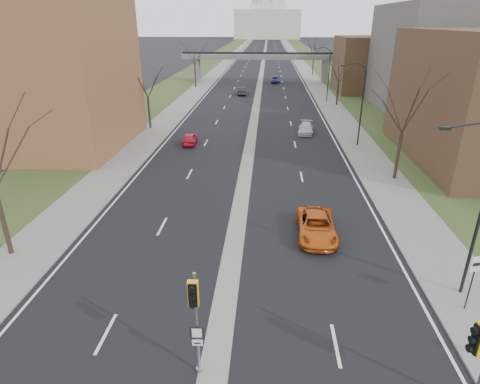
# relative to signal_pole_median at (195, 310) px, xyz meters

# --- Properties ---
(ground) EXTENTS (700.00, 700.00, 0.00)m
(ground) POSITION_rel_signal_pole_median_xyz_m (0.55, -0.00, -3.21)
(ground) COLOR black
(ground) RESTS_ON ground
(road_surface) EXTENTS (20.00, 600.00, 0.01)m
(road_surface) POSITION_rel_signal_pole_median_xyz_m (0.55, 150.00, -3.21)
(road_surface) COLOR black
(road_surface) RESTS_ON ground
(median_strip) EXTENTS (1.20, 600.00, 0.02)m
(median_strip) POSITION_rel_signal_pole_median_xyz_m (0.55, 150.00, -3.21)
(median_strip) COLOR gray
(median_strip) RESTS_ON ground
(sidewalk_right) EXTENTS (4.00, 600.00, 0.12)m
(sidewalk_right) POSITION_rel_signal_pole_median_xyz_m (12.55, 150.00, -3.15)
(sidewalk_right) COLOR gray
(sidewalk_right) RESTS_ON ground
(sidewalk_left) EXTENTS (4.00, 600.00, 0.12)m
(sidewalk_left) POSITION_rel_signal_pole_median_xyz_m (-11.45, 150.00, -3.15)
(sidewalk_left) COLOR gray
(sidewalk_left) RESTS_ON ground
(grass_verge_right) EXTENTS (8.00, 600.00, 0.10)m
(grass_verge_right) POSITION_rel_signal_pole_median_xyz_m (18.55, 150.00, -3.16)
(grass_verge_right) COLOR #263D1C
(grass_verge_right) RESTS_ON ground
(grass_verge_left) EXTENTS (8.00, 600.00, 0.10)m
(grass_verge_left) POSITION_rel_signal_pole_median_xyz_m (-17.45, 150.00, -3.16)
(grass_verge_left) COLOR #263D1C
(grass_verge_left) RESTS_ON ground
(commercial_block_mid) EXTENTS (18.00, 22.00, 15.00)m
(commercial_block_mid) POSITION_rel_signal_pole_median_xyz_m (28.55, 52.00, 4.29)
(commercial_block_mid) COLOR #5C5954
(commercial_block_mid) RESTS_ON ground
(commercial_block_far) EXTENTS (14.00, 14.00, 10.00)m
(commercial_block_far) POSITION_rel_signal_pole_median_xyz_m (22.55, 70.00, 1.79)
(commercial_block_far) COLOR brown
(commercial_block_far) RESTS_ON ground
(pedestrian_bridge) EXTENTS (34.00, 3.00, 6.45)m
(pedestrian_bridge) POSITION_rel_signal_pole_median_xyz_m (0.55, 80.00, 1.63)
(pedestrian_bridge) COLOR slate
(pedestrian_bridge) RESTS_ON ground
(capitol) EXTENTS (48.00, 42.00, 55.75)m
(capitol) POSITION_rel_signal_pole_median_xyz_m (0.55, 320.00, 15.39)
(capitol) COLOR silver
(capitol) RESTS_ON ground
(streetlight_near) EXTENTS (2.61, 0.20, 8.70)m
(streetlight_near) POSITION_rel_signal_pole_median_xyz_m (11.54, 6.00, 3.74)
(streetlight_near) COLOR black
(streetlight_near) RESTS_ON sidewalk_right
(streetlight_mid) EXTENTS (2.61, 0.20, 8.70)m
(streetlight_mid) POSITION_rel_signal_pole_median_xyz_m (11.54, 32.00, 3.74)
(streetlight_mid) COLOR black
(streetlight_mid) RESTS_ON sidewalk_right
(streetlight_far) EXTENTS (2.61, 0.20, 8.70)m
(streetlight_far) POSITION_rel_signal_pole_median_xyz_m (11.54, 58.00, 3.74)
(streetlight_far) COLOR black
(streetlight_far) RESTS_ON sidewalk_right
(tree_left_b) EXTENTS (6.75, 6.75, 8.81)m
(tree_left_b) POSITION_rel_signal_pole_median_xyz_m (-12.45, 38.00, 3.02)
(tree_left_b) COLOR #382B21
(tree_left_b) RESTS_ON sidewalk_left
(tree_left_c) EXTENTS (7.65, 7.65, 9.99)m
(tree_left_c) POSITION_rel_signal_pole_median_xyz_m (-12.45, 72.00, 3.83)
(tree_left_c) COLOR #382B21
(tree_left_c) RESTS_ON sidewalk_left
(tree_right_a) EXTENTS (7.20, 7.20, 9.40)m
(tree_right_a) POSITION_rel_signal_pole_median_xyz_m (13.55, 22.00, 3.42)
(tree_right_a) COLOR #382B21
(tree_right_a) RESTS_ON sidewalk_right
(tree_right_b) EXTENTS (6.30, 6.30, 8.22)m
(tree_right_b) POSITION_rel_signal_pole_median_xyz_m (13.55, 55.00, 2.61)
(tree_right_b) COLOR #382B21
(tree_right_b) RESTS_ON sidewalk_right
(tree_right_c) EXTENTS (7.65, 7.65, 9.99)m
(tree_right_c) POSITION_rel_signal_pole_median_xyz_m (13.55, 95.00, 3.83)
(tree_right_c) COLOR #382B21
(tree_right_c) RESTS_ON sidewalk_right
(signal_pole_median) EXTENTS (0.53, 0.75, 4.61)m
(signal_pole_median) POSITION_rel_signal_pole_median_xyz_m (0.00, 0.00, 0.00)
(signal_pole_median) COLOR gray
(signal_pole_median) RESTS_ON ground
(speed_limit_sign) EXTENTS (0.61, 0.21, 2.89)m
(speed_limit_sign) POSITION_rel_signal_pole_median_xyz_m (11.99, 4.70, -1.11)
(speed_limit_sign) COLOR black
(speed_limit_sign) RESTS_ON sidewalk_right
(car_left_near) EXTENTS (1.68, 3.74, 1.25)m
(car_left_near) POSITION_rel_signal_pole_median_xyz_m (-6.15, 31.47, -2.59)
(car_left_near) COLOR red
(car_left_near) RESTS_ON ground
(car_left_far) EXTENTS (1.95, 4.43, 1.42)m
(car_left_far) POSITION_rel_signal_pole_median_xyz_m (-2.48, 64.08, -2.50)
(car_left_far) COLOR black
(car_left_far) RESTS_ON ground
(car_right_near) EXTENTS (2.43, 5.13, 1.41)m
(car_right_near) POSITION_rel_signal_pole_median_xyz_m (5.69, 11.45, -2.50)
(car_right_near) COLOR #C55415
(car_right_near) RESTS_ON ground
(car_right_mid) EXTENTS (2.27, 4.51, 1.26)m
(car_right_mid) POSITION_rel_signal_pole_median_xyz_m (7.13, 37.00, -2.58)
(car_right_mid) COLOR #BABCC2
(car_right_mid) RESTS_ON ground
(car_right_far) EXTENTS (2.12, 4.54, 1.50)m
(car_right_far) POSITION_rel_signal_pole_median_xyz_m (3.97, 80.23, -2.46)
(car_right_far) COLOR navy
(car_right_far) RESTS_ON ground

